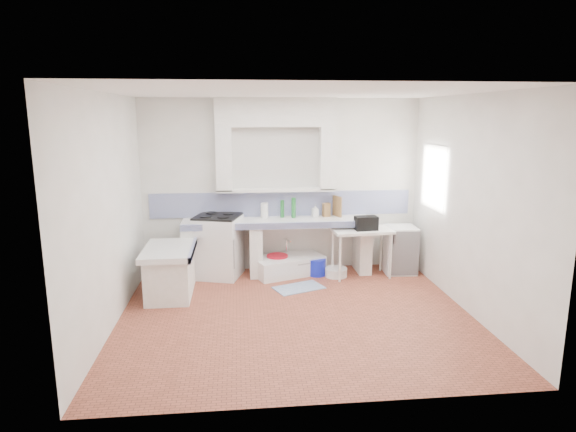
{
  "coord_description": "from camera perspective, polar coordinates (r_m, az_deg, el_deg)",
  "views": [
    {
      "loc": [
        -0.71,
        -5.86,
        2.54
      ],
      "look_at": [
        0.0,
        1.0,
        1.1
      ],
      "focal_mm": 30.37,
      "sensor_mm": 36.0,
      "label": 1
    }
  ],
  "objects": [
    {
      "name": "knife_block",
      "position": [
        7.99,
        4.52,
        0.73
      ],
      "size": [
        0.13,
        0.12,
        0.22
      ],
      "primitive_type": "cube",
      "rotation": [
        0.0,
        0.0,
        0.3
      ],
      "color": "olive",
      "rests_on": "counter_slab"
    },
    {
      "name": "peninsula_base",
      "position": [
        7.19,
        -13.62,
        -6.63
      ],
      "size": [
        0.6,
        1.0,
        0.62
      ],
      "primitive_type": "cube",
      "color": "white",
      "rests_on": "ground"
    },
    {
      "name": "counter_pier_right",
      "position": [
        8.11,
        8.68,
        -3.58
      ],
      "size": [
        0.2,
        0.55,
        0.82
      ],
      "primitive_type": "cube",
      "color": "white",
      "rests_on": "ground"
    },
    {
      "name": "sink",
      "position": [
        7.94,
        0.0,
        -5.85
      ],
      "size": [
        1.24,
        0.94,
        0.26
      ],
      "primitive_type": "cube",
      "rotation": [
        0.0,
        0.0,
        0.35
      ],
      "color": "white",
      "rests_on": "ground"
    },
    {
      "name": "lace_valance",
      "position": [
        7.69,
        17.14,
        7.1
      ],
      "size": [
        0.01,
        0.84,
        0.24
      ],
      "primitive_type": "cube",
      "color": "white",
      "rests_on": "ground"
    },
    {
      "name": "bucket_red",
      "position": [
        7.91,
        -1.25,
        -5.72
      ],
      "size": [
        0.45,
        0.45,
        0.32
      ],
      "primitive_type": "cylinder",
      "rotation": [
        0.0,
        0.0,
        0.37
      ],
      "color": "red",
      "rests_on": "ground"
    },
    {
      "name": "water_bottle_a",
      "position": [
        8.11,
        0.11,
        -5.38
      ],
      "size": [
        0.09,
        0.09,
        0.29
      ],
      "primitive_type": "cylinder",
      "rotation": [
        0.0,
        0.0,
        -0.2
      ],
      "color": "silver",
      "rests_on": "ground"
    },
    {
      "name": "alcove_mass",
      "position": [
        7.76,
        -1.43,
        12.05
      ],
      "size": [
        1.9,
        0.25,
        0.45
      ],
      "primitive_type": "cube",
      "color": "white",
      "rests_on": "ground"
    },
    {
      "name": "bucket_blue",
      "position": [
        7.89,
        3.4,
        -5.97
      ],
      "size": [
        0.35,
        0.35,
        0.27
      ],
      "primitive_type": "cylinder",
      "rotation": [
        0.0,
        0.0,
        0.27
      ],
      "color": "#1320C4",
      "rests_on": "ground"
    },
    {
      "name": "wall_right",
      "position": [
        6.66,
        20.57,
        1.18
      ],
      "size": [
        0.0,
        4.5,
        4.5
      ],
      "primitive_type": "plane",
      "rotation": [
        1.57,
        0.0,
        -1.57
      ],
      "color": "white",
      "rests_on": "ground"
    },
    {
      "name": "counter_slab",
      "position": [
        7.77,
        -1.26,
        -0.7
      ],
      "size": [
        3.0,
        0.6,
        0.08
      ],
      "primitive_type": "cube",
      "color": "white",
      "rests_on": "ground"
    },
    {
      "name": "green_bottle_b",
      "position": [
        7.86,
        0.66,
        0.96
      ],
      "size": [
        0.09,
        0.09,
        0.33
      ],
      "primitive_type": "cylinder",
      "rotation": [
        0.0,
        0.0,
        -0.3
      ],
      "color": "#1E6B2B",
      "rests_on": "counter_slab"
    },
    {
      "name": "stove",
      "position": [
        7.82,
        -8.16,
        -3.59
      ],
      "size": [
        0.83,
        0.82,
        0.96
      ],
      "primitive_type": "cube",
      "rotation": [
        0.0,
        0.0,
        -0.28
      ],
      "color": "white",
      "rests_on": "ground"
    },
    {
      "name": "wall_back",
      "position": [
        7.97,
        -0.74,
        3.57
      ],
      "size": [
        4.5,
        0.0,
        4.5
      ],
      "primitive_type": "plane",
      "rotation": [
        1.57,
        0.0,
        0.0
      ],
      "color": "white",
      "rests_on": "ground"
    },
    {
      "name": "wall_front",
      "position": [
        4.09,
        4.32,
        -4.45
      ],
      "size": [
        4.5,
        0.0,
        4.5
      ],
      "primitive_type": "plane",
      "rotation": [
        -1.57,
        0.0,
        0.0
      ],
      "color": "white",
      "rests_on": "ground"
    },
    {
      "name": "window_frame",
      "position": [
        7.78,
        17.96,
        4.28
      ],
      "size": [
        0.35,
        0.86,
        1.06
      ],
      "primitive_type": "cube",
      "color": "#371F11",
      "rests_on": "ground"
    },
    {
      "name": "water_bottle_b",
      "position": [
        8.08,
        0.76,
        -5.48
      ],
      "size": [
        0.1,
        0.1,
        0.28
      ],
      "primitive_type": "cylinder",
      "rotation": [
        0.0,
        0.0,
        0.33
      ],
      "color": "silver",
      "rests_on": "ground"
    },
    {
      "name": "peninsula_top",
      "position": [
        7.09,
        -13.75,
        -3.94
      ],
      "size": [
        0.7,
        1.1,
        0.08
      ],
      "primitive_type": "cube",
      "color": "white",
      "rests_on": "ground"
    },
    {
      "name": "floor",
      "position": [
        6.43,
        0.93,
        -11.49
      ],
      "size": [
        4.5,
        4.5,
        0.0
      ],
      "primitive_type": "plane",
      "color": "#9E4B37",
      "rests_on": "ground"
    },
    {
      "name": "ceiling",
      "position": [
        5.91,
        1.03,
        14.31
      ],
      "size": [
        4.5,
        4.5,
        0.0
      ],
      "primitive_type": "plane",
      "rotation": [
        3.14,
        0.0,
        0.0
      ],
      "color": "white",
      "rests_on": "ground"
    },
    {
      "name": "basin_white",
      "position": [
        7.87,
        5.64,
        -6.56
      ],
      "size": [
        0.45,
        0.45,
        0.14
      ],
      "primitive_type": "cylinder",
      "rotation": [
        0.0,
        0.0,
        0.34
      ],
      "color": "white",
      "rests_on": "ground"
    },
    {
      "name": "counter_pier_left",
      "position": [
        7.89,
        -11.45,
        -4.1
      ],
      "size": [
        0.2,
        0.55,
        0.82
      ],
      "primitive_type": "cube",
      "color": "white",
      "rests_on": "ground"
    },
    {
      "name": "backsplash",
      "position": [
        8.01,
        -0.72,
        1.43
      ],
      "size": [
        4.27,
        0.03,
        0.4
      ],
      "primitive_type": "cube",
      "color": "navy",
      "rests_on": "ground"
    },
    {
      "name": "counter_lip",
      "position": [
        7.5,
        -1.09,
        -1.16
      ],
      "size": [
        3.0,
        0.04,
        0.1
      ],
      "primitive_type": "cube",
      "color": "navy",
      "rests_on": "ground"
    },
    {
      "name": "fridge",
      "position": [
        8.17,
        12.92,
        -3.83
      ],
      "size": [
        0.52,
        0.52,
        0.77
      ],
      "primitive_type": "cube",
      "rotation": [
        0.0,
        0.0,
        -0.05
      ],
      "color": "white",
      "rests_on": "ground"
    },
    {
      "name": "paper_towel",
      "position": [
        7.87,
        -2.78,
        0.66
      ],
      "size": [
        0.14,
        0.14,
        0.24
      ],
      "primitive_type": "cylinder",
      "rotation": [
        0.0,
        0.0,
        0.17
      ],
      "color": "white",
      "rests_on": "counter_slab"
    },
    {
      "name": "green_bottle_a",
      "position": [
        7.89,
        -0.68,
        0.84
      ],
      "size": [
        0.08,
        0.08,
        0.28
      ],
      "primitive_type": "cylinder",
      "rotation": [
        0.0,
        0.0,
        0.35
      ],
      "color": "#1E6B2B",
      "rests_on": "counter_slab"
    },
    {
      "name": "bucket_orange",
      "position": [
        7.9,
        0.37,
        -6.09
      ],
      "size": [
        0.33,
        0.33,
        0.23
      ],
      "primitive_type": "cylinder",
      "rotation": [
        0.0,
        0.0,
        -0.43
      ],
      "color": "#F22B02",
      "rests_on": "ground"
    },
    {
      "name": "soap_bottle",
      "position": [
        7.96,
        3.19,
        0.66
      ],
      "size": [
        0.11,
        0.11,
        0.21
      ],
      "primitive_type": "imported",
      "rotation": [
        0.0,
        0.0,
        0.21
      ],
      "color": "white",
      "rests_on": "counter_slab"
    },
    {
      "name": "cutting_board",
      "position": [
        8.01,
        5.78,
        1.15
      ],
      "size": [
        0.11,
        0.24,
        0.34
      ],
      "primitive_type": "cube",
      "rotation": [
        0.0,
        0.0,
        0.38
      ],
      "color": "olive",
      "rests_on": "counter_slab"
    },
    {
      "name": "counter_pier_mid",
      "position": [
        7.86,
        -3.8,
        -3.96
      ],
      "size": [
        0.2,
        0.55,
        0.82
      ],
      "primitive_type": "cube",
      "color": "white",
      "rests_on": "ground"
    },
    {
      "name": "side_table",
      "position": [
        7.84,
        8.58,
        -4.29
      ],
      "size": [
        0.96,
        0.59,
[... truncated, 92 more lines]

